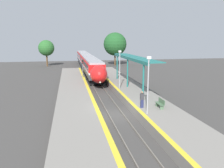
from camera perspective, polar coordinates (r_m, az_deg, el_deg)
name	(u,v)px	position (r m, az deg, el deg)	size (l,w,h in m)	color
ground_plane	(115,115)	(22.23, 0.91, -8.02)	(120.00, 120.00, 0.00)	#423F3D
rail_left	(108,114)	(22.07, -0.93, -7.96)	(0.08, 90.00, 0.15)	slate
rail_right	(122,114)	(22.36, 2.73, -7.71)	(0.08, 90.00, 0.15)	slate
train	(87,62)	(54.04, -6.57, 5.83)	(2.75, 45.83, 3.87)	black
platform_right	(152,108)	(23.18, 10.36, -6.24)	(4.28, 64.00, 0.89)	gray
platform_left	(77,113)	(21.64, -9.11, -7.48)	(4.18, 64.00, 0.89)	gray
platform_bench	(160,103)	(21.86, 12.54, -4.94)	(0.44, 1.43, 0.89)	#4C6B4C
person_waiting	(142,99)	(21.52, 7.85, -3.95)	(0.36, 0.22, 1.65)	navy
railway_signal	(83,68)	(39.29, -7.62, 4.09)	(0.28, 0.28, 3.99)	#59595E
lamppost_near	(148,81)	(19.32, 9.41, 0.67)	(0.36, 0.20, 5.16)	#9E9EA3
lamppost_mid	(120,67)	(29.52, 2.03, 4.49)	(0.36, 0.20, 5.16)	#9E9EA3
station_canopy	(132,59)	(30.59, 5.16, 6.56)	(2.02, 16.26, 4.26)	#1E6B66
background_tree_left	(46,48)	(65.14, -16.79, 8.98)	(4.43, 4.43, 7.43)	brown
background_tree_right	(115,44)	(64.93, 0.79, 10.37)	(6.74, 6.74, 9.61)	brown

